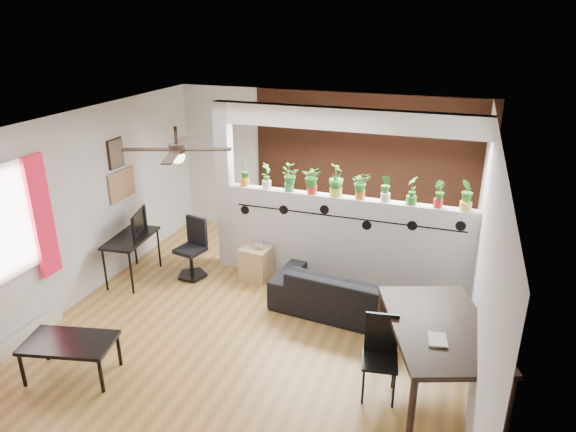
{
  "coord_description": "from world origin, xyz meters",
  "views": [
    {
      "loc": [
        2.23,
        -5.24,
        3.76
      ],
      "look_at": [
        0.22,
        0.6,
        1.33
      ],
      "focal_mm": 32.0,
      "sensor_mm": 36.0,
      "label": 1
    }
  ],
  "objects": [
    {
      "name": "room_shell",
      "position": [
        0.0,
        0.0,
        1.3
      ],
      "size": [
        6.3,
        7.1,
        2.9
      ],
      "color": "olive",
      "rests_on": "ground"
    },
    {
      "name": "partition_wall",
      "position": [
        0.8,
        1.5,
        0.68
      ],
      "size": [
        3.6,
        0.18,
        1.35
      ],
      "primitive_type": "cube",
      "color": "#BCBCC1",
      "rests_on": "ground"
    },
    {
      "name": "ceiling_header",
      "position": [
        0.8,
        1.5,
        2.45
      ],
      "size": [
        3.6,
        0.18,
        0.3
      ],
      "primitive_type": "cube",
      "color": "white",
      "rests_on": "room_shell"
    },
    {
      "name": "pier_column",
      "position": [
        -1.11,
        1.5,
        1.3
      ],
      "size": [
        0.22,
        0.2,
        2.6
      ],
      "primitive_type": "cube",
      "color": "#BCBCC1",
      "rests_on": "ground"
    },
    {
      "name": "brick_panel",
      "position": [
        0.8,
        2.97,
        1.3
      ],
      "size": [
        3.9,
        0.05,
        2.6
      ],
      "primitive_type": "cube",
      "color": "#AD5332",
      "rests_on": "ground"
    },
    {
      "name": "vine_decal",
      "position": [
        0.8,
        1.4,
        1.08
      ],
      "size": [
        3.31,
        0.01,
        0.3
      ],
      "color": "black",
      "rests_on": "partition_wall"
    },
    {
      "name": "window_assembly",
      "position": [
        -2.56,
        -1.2,
        1.51
      ],
      "size": [
        0.09,
        1.3,
        1.55
      ],
      "color": "white",
      "rests_on": "room_shell"
    },
    {
      "name": "baseboard_heater",
      "position": [
        -2.54,
        -1.2,
        0.09
      ],
      "size": [
        0.08,
        1.0,
        0.18
      ],
      "primitive_type": "cube",
      "color": "silver",
      "rests_on": "ground"
    },
    {
      "name": "corkboard",
      "position": [
        -2.58,
        0.95,
        1.35
      ],
      "size": [
        0.03,
        0.6,
        0.45
      ],
      "primitive_type": "cube",
      "color": "#9C6D4B",
      "rests_on": "room_shell"
    },
    {
      "name": "framed_art",
      "position": [
        -2.58,
        0.9,
        1.85
      ],
      "size": [
        0.03,
        0.34,
        0.44
      ],
      "color": "#8C7259",
      "rests_on": "room_shell"
    },
    {
      "name": "ceiling_fan",
      "position": [
        -0.8,
        -0.3,
        2.31
      ],
      "size": [
        1.19,
        1.19,
        0.43
      ],
      "color": "black",
      "rests_on": "room_shell"
    },
    {
      "name": "potted_plant_0",
      "position": [
        -0.78,
        1.5,
        1.55
      ],
      "size": [
        0.15,
        0.18,
        0.37
      ],
      "color": "orange",
      "rests_on": "partition_wall"
    },
    {
      "name": "potted_plant_1",
      "position": [
        -0.43,
        1.5,
        1.56
      ],
      "size": [
        0.18,
        0.22,
        0.39
      ],
      "color": "white",
      "rests_on": "partition_wall"
    },
    {
      "name": "potted_plant_2",
      "position": [
        -0.08,
        1.5,
        1.56
      ],
      "size": [
        0.23,
        0.2,
        0.39
      ],
      "color": "#2F8140",
      "rests_on": "partition_wall"
    },
    {
      "name": "potted_plant_3",
      "position": [
        0.27,
        1.5,
        1.57
      ],
      "size": [
        0.22,
        0.18,
        0.41
      ],
      "color": "red",
      "rests_on": "partition_wall"
    },
    {
      "name": "potted_plant_4",
      "position": [
        0.62,
        1.5,
        1.6
      ],
      "size": [
        0.3,
        0.31,
        0.47
      ],
      "color": "#EAE752",
      "rests_on": "partition_wall"
    },
    {
      "name": "potted_plant_5",
      "position": [
        0.98,
        1.5,
        1.56
      ],
      "size": [
        0.24,
        0.22,
        0.39
      ],
      "color": "#DC5919",
      "rests_on": "partition_wall"
    },
    {
      "name": "potted_plant_6",
      "position": [
        1.33,
        1.5,
        1.55
      ],
      "size": [
        0.24,
        0.24,
        0.38
      ],
      "color": "silver",
      "rests_on": "partition_wall"
    },
    {
      "name": "potted_plant_7",
      "position": [
        1.68,
        1.5,
        1.56
      ],
      "size": [
        0.18,
        0.22,
        0.4
      ],
      "color": "#34802E",
      "rests_on": "partition_wall"
    },
    {
      "name": "potted_plant_8",
      "position": [
        2.03,
        1.5,
        1.54
      ],
      "size": [
        0.22,
        0.22,
        0.36
      ],
      "color": "red",
      "rests_on": "partition_wall"
    },
    {
      "name": "potted_plant_9",
      "position": [
        2.38,
        1.5,
        1.58
      ],
      "size": [
        0.19,
        0.23,
        0.43
      ],
      "color": "#E4B250",
      "rests_on": "partition_wall"
    },
    {
      "name": "sofa",
      "position": [
        1.1,
        0.67,
        0.3
      ],
      "size": [
        2.11,
        1.01,
        0.6
      ],
      "primitive_type": "imported",
      "rotation": [
        0.0,
        0.0,
        3.04
      ],
      "color": "black",
      "rests_on": "ground"
    },
    {
      "name": "cube_shelf",
      "position": [
        -0.49,
        1.16,
        0.26
      ],
      "size": [
        0.45,
        0.41,
        0.51
      ],
      "primitive_type": "cube",
      "rotation": [
        0.0,
        0.0,
        -0.1
      ],
      "color": "tan",
      "rests_on": "ground"
    },
    {
      "name": "cup",
      "position": [
        -0.44,
        1.16,
        0.56
      ],
      "size": [
        0.14,
        0.14,
        0.09
      ],
      "primitive_type": "imported",
      "rotation": [
        0.0,
        0.0,
        -0.26
      ],
      "color": "gray",
      "rests_on": "cube_shelf"
    },
    {
      "name": "computer_desk",
      "position": [
        -2.25,
        0.58,
        0.62
      ],
      "size": [
        0.59,
        0.99,
        0.69
      ],
      "color": "black",
      "rests_on": "ground"
    },
    {
      "name": "monitor",
      "position": [
        -2.25,
        0.73,
        0.78
      ],
      "size": [
        0.34,
        0.15,
        0.19
      ],
      "primitive_type": "imported",
      "rotation": [
        0.0,
        0.0,
        1.86
      ],
      "color": "black",
      "rests_on": "computer_desk"
    },
    {
      "name": "office_chair",
      "position": [
        -1.43,
        0.94,
        0.4
      ],
      "size": [
        0.47,
        0.47,
        0.91
      ],
      "color": "black",
      "rests_on": "ground"
    },
    {
      "name": "dining_table",
      "position": [
        2.25,
        -0.61,
        0.77
      ],
      "size": [
        1.44,
        1.81,
        0.86
      ],
      "color": "black",
      "rests_on": "ground"
    },
    {
      "name": "book",
      "position": [
        2.15,
        -0.91,
        0.87
      ],
      "size": [
        0.21,
        0.26,
        0.02
      ],
      "primitive_type": "imported",
      "rotation": [
        0.0,
        0.0,
        0.16
      ],
      "color": "gray",
      "rests_on": "dining_table"
    },
    {
      "name": "folding_chair",
      "position": [
        1.69,
        -0.73,
        0.53
      ],
      "size": [
        0.42,
        0.42,
        0.9
      ],
      "color": "black",
      "rests_on": "ground"
    },
    {
      "name": "coffee_table",
      "position": [
        -1.56,
        -1.59,
        0.4
      ],
      "size": [
        1.06,
        0.74,
        0.45
      ],
      "color": "black",
      "rests_on": "ground"
    }
  ]
}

